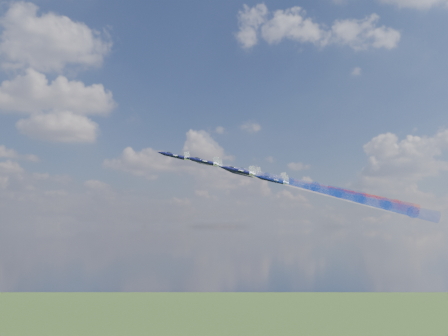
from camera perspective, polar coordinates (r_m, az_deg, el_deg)
jet_lead at (r=173.35m, az=-5.53°, el=1.35°), size 15.40×14.57×6.70m
trail_lead at (r=170.60m, az=3.74°, el=-0.73°), size 41.69×27.50×14.79m
jet_inner_left at (r=163.80m, az=-2.33°, el=0.73°), size 15.40×14.57×6.70m
trail_inner_left at (r=162.82m, az=7.47°, el=-1.47°), size 41.69×27.50×14.79m
jet_inner_right at (r=181.95m, az=-1.77°, el=0.48°), size 15.40×14.57×6.70m
trail_inner_right at (r=181.01m, az=7.04°, el=-1.49°), size 41.69×27.50×14.79m
jet_outer_left at (r=153.22m, az=1.61°, el=-0.32°), size 15.40×14.57×6.70m
trail_outer_left at (r=154.43m, az=12.01°, el=-2.64°), size 41.69×27.50×14.79m
jet_center_third at (r=172.51m, az=2.12°, el=-0.62°), size 15.40×14.57×6.70m
trail_center_third at (r=173.70m, az=11.36°, el=-2.68°), size 41.69×27.50×14.79m
jet_outer_right at (r=191.75m, az=2.63°, el=-0.36°), size 15.40×14.57×6.70m
trail_outer_right at (r=192.93m, az=10.94°, el=-2.21°), size 41.69×27.50×14.79m
jet_rear_left at (r=161.25m, az=5.43°, el=-1.34°), size 15.40×14.57×6.70m
trail_rear_left at (r=164.27m, az=15.23°, el=-3.50°), size 41.69×27.50×14.79m
jet_rear_right at (r=181.86m, az=5.38°, el=-0.97°), size 15.40×14.57×6.70m
trail_rear_right at (r=184.54m, az=14.08°, el=-2.90°), size 41.69×27.50×14.79m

